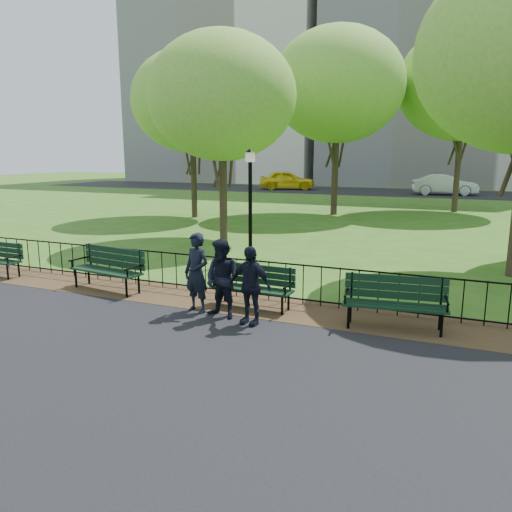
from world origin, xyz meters
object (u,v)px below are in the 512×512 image
at_px(person_mid, 222,279).
at_px(sedan_silver, 444,185).
at_px(taxi, 287,180).
at_px(tree_far_c, 338,85).
at_px(tree_far_e, 464,83).
at_px(tree_near_w, 222,97).
at_px(tree_mid_w, 192,101).
at_px(lamppost, 250,201).
at_px(park_bench_left_a, 109,264).
at_px(park_bench_main, 241,280).
at_px(person_right, 250,285).
at_px(person_left, 197,273).
at_px(park_bench_right_a, 395,297).

distance_m(person_mid, sedan_silver, 33.27).
bearing_deg(person_mid, taxi, 119.18).
xyz_separation_m(tree_far_c, tree_far_e, (5.90, 3.90, 0.25)).
xyz_separation_m(tree_near_w, tree_mid_w, (-4.43, 5.46, 0.53)).
height_order(lamppost, tree_mid_w, tree_mid_w).
height_order(park_bench_left_a, tree_near_w, tree_near_w).
height_order(park_bench_left_a, sedan_silver, sedan_silver).
bearing_deg(park_bench_main, sedan_silver, 87.67).
bearing_deg(lamppost, park_bench_main, -68.80).
distance_m(park_bench_left_a, tree_far_c, 17.87).
bearing_deg(sedan_silver, park_bench_main, 165.29).
bearing_deg(park_bench_main, taxi, 110.06).
height_order(tree_near_w, person_right, tree_near_w).
bearing_deg(person_mid, person_right, 0.24).
distance_m(person_mid, person_right, 0.66).
relative_size(lamppost, person_left, 2.04).
bearing_deg(tree_far_c, tree_near_w, -101.11).
relative_size(taxi, sedan_silver, 1.01).
bearing_deg(tree_near_w, tree_far_c, 78.89).
xyz_separation_m(park_bench_main, person_right, (0.64, -0.95, 0.18)).
distance_m(lamppost, tree_near_w, 5.30).
xyz_separation_m(park_bench_left_a, sedan_silver, (5.88, 32.38, 0.18)).
bearing_deg(lamppost, person_left, -78.86).
bearing_deg(park_bench_left_a, person_right, -4.86).
height_order(person_right, sedan_silver, sedan_silver).
height_order(park_bench_main, person_left, person_left).
xyz_separation_m(lamppost, person_mid, (1.61, -5.01, -1.03)).
bearing_deg(tree_mid_w, park_bench_left_a, -68.27).
distance_m(park_bench_main, tree_near_w, 9.66).
distance_m(person_right, taxi, 35.96).
bearing_deg(sedan_silver, park_bench_left_a, 159.30).
height_order(park_bench_right_a, person_left, person_left).
height_order(lamppost, sedan_silver, lamppost).
bearing_deg(person_left, park_bench_left_a, 179.60).
bearing_deg(lamppost, sedan_silver, 81.80).
height_order(person_left, person_right, person_left).
height_order(tree_mid_w, person_mid, tree_mid_w).
bearing_deg(taxi, sedan_silver, -111.84).
bearing_deg(park_bench_right_a, tree_far_e, 81.49).
bearing_deg(park_bench_right_a, person_right, -168.91).
bearing_deg(tree_mid_w, lamppost, -51.26).
bearing_deg(lamppost, tree_mid_w, 128.74).
bearing_deg(lamppost, person_right, -66.23).
height_order(tree_near_w, person_mid, tree_near_w).
xyz_separation_m(park_bench_main, park_bench_right_a, (3.21, -0.08, 0.02)).
bearing_deg(person_left, sedan_silver, 97.88).
relative_size(tree_near_w, taxi, 1.53).
xyz_separation_m(lamppost, person_left, (0.96, -4.89, -1.00)).
bearing_deg(park_bench_main, park_bench_left_a, -177.67).
distance_m(person_left, person_right, 1.33).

